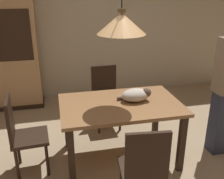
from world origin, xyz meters
The scene contains 9 objects.
ground centered at (0.00, 0.00, 0.00)m, with size 10.00×10.00×0.00m, color tan.
back_wall centered at (0.00, 2.65, 1.45)m, with size 6.40×0.10×2.90m, color beige.
dining_table centered at (0.09, 0.40, 0.65)m, with size 1.40×0.90×0.75m.
chair_near_front centered at (0.09, -0.48, 0.51)m, with size 0.44×0.44×0.93m.
chair_left_side centered at (-1.03, 0.39, 0.51)m, with size 0.43×0.43×0.93m.
chair_far_back centered at (0.09, 1.28, 0.51)m, with size 0.42×0.42×0.93m.
cat_sleeping centered at (0.29, 0.42, 0.83)m, with size 0.39×0.24×0.16m.
pendant_lamp centered at (0.09, 0.40, 1.66)m, with size 0.52×0.52×1.30m.
hutch_bookcase centered at (-1.43, 2.32, 0.89)m, with size 1.12×0.45×1.85m.
Camera 1 is at (-0.61, -2.28, 2.01)m, focal length 41.75 mm.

